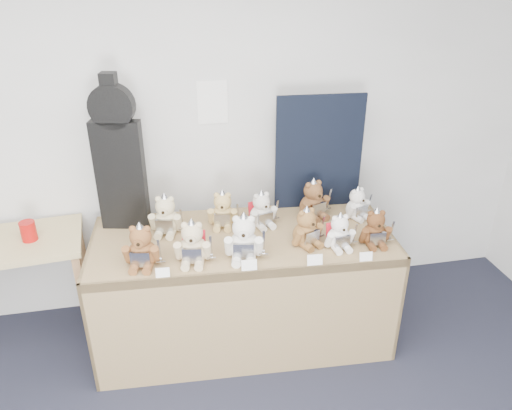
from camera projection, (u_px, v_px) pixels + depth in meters
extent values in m
plane|color=silver|center=(135.00, 139.00, 3.43)|extent=(6.00, 0.00, 6.00)
cube|color=white|center=(212.00, 102.00, 3.42)|extent=(0.21, 0.00, 0.30)
cube|color=olive|center=(243.00, 240.00, 3.30)|extent=(2.03, 0.94, 0.06)
cube|color=olive|center=(251.00, 325.00, 3.12)|extent=(1.98, 0.14, 0.83)
cube|color=olive|center=(98.00, 299.00, 3.35)|extent=(0.07, 0.82, 0.83)
cube|color=olive|center=(378.00, 276.00, 3.59)|extent=(0.07, 0.82, 0.83)
cube|color=tan|center=(1.00, 245.00, 3.22)|extent=(1.04, 0.64, 0.04)
cube|color=brown|center=(85.00, 306.00, 3.32)|extent=(0.05, 0.05, 0.78)
cube|color=brown|center=(85.00, 267.00, 3.72)|extent=(0.05, 0.05, 0.78)
cube|color=black|center=(121.00, 176.00, 3.24)|extent=(0.33, 0.16, 0.74)
cylinder|color=black|center=(112.00, 106.00, 3.03)|extent=(0.29, 0.15, 0.28)
cube|color=black|center=(109.00, 88.00, 2.98)|extent=(0.11, 0.10, 0.19)
cube|color=black|center=(319.00, 153.00, 3.50)|extent=(0.62, 0.06, 0.83)
cylinder|color=#AF0E0B|center=(28.00, 231.00, 3.21)|extent=(0.10, 0.10, 0.13)
ellipsoid|color=brown|center=(143.00, 254.00, 2.95)|extent=(0.20, 0.18, 0.18)
sphere|color=brown|center=(141.00, 237.00, 2.90)|extent=(0.13, 0.13, 0.13)
cylinder|color=brown|center=(139.00, 243.00, 2.86)|extent=(0.06, 0.04, 0.05)
sphere|color=black|center=(138.00, 245.00, 2.84)|extent=(0.02, 0.02, 0.02)
sphere|color=brown|center=(132.00, 229.00, 2.88)|extent=(0.04, 0.04, 0.04)
sphere|color=brown|center=(147.00, 229.00, 2.88)|extent=(0.04, 0.04, 0.04)
cylinder|color=brown|center=(128.00, 254.00, 2.93)|extent=(0.07, 0.10, 0.13)
cylinder|color=brown|center=(156.00, 254.00, 2.93)|extent=(0.07, 0.10, 0.13)
cylinder|color=brown|center=(135.00, 267.00, 2.92)|extent=(0.07, 0.12, 0.05)
cylinder|color=brown|center=(148.00, 267.00, 2.92)|extent=(0.07, 0.12, 0.05)
cube|color=silver|center=(140.00, 259.00, 2.89)|extent=(0.12, 0.04, 0.10)
cone|color=silver|center=(140.00, 228.00, 2.88)|extent=(0.11, 0.11, 0.08)
cube|color=silver|center=(160.00, 252.00, 2.91)|extent=(0.02, 0.05, 0.18)
cube|color=silver|center=(161.00, 262.00, 2.94)|extent=(0.05, 0.02, 0.01)
ellipsoid|color=beige|center=(193.00, 250.00, 2.99)|extent=(0.20, 0.18, 0.18)
sphere|color=beige|center=(192.00, 233.00, 2.94)|extent=(0.13, 0.13, 0.13)
cylinder|color=beige|center=(191.00, 239.00, 2.89)|extent=(0.06, 0.04, 0.05)
sphere|color=black|center=(191.00, 241.00, 2.87)|extent=(0.02, 0.02, 0.02)
sphere|color=beige|center=(184.00, 225.00, 2.91)|extent=(0.04, 0.04, 0.04)
sphere|color=beige|center=(199.00, 225.00, 2.91)|extent=(0.04, 0.04, 0.04)
cylinder|color=beige|center=(179.00, 251.00, 2.96)|extent=(0.07, 0.10, 0.13)
cylinder|color=beige|center=(207.00, 251.00, 2.97)|extent=(0.07, 0.10, 0.13)
cylinder|color=beige|center=(186.00, 263.00, 2.96)|extent=(0.07, 0.12, 0.05)
cylinder|color=beige|center=(199.00, 263.00, 2.96)|extent=(0.07, 0.12, 0.05)
cube|color=silver|center=(192.00, 256.00, 2.93)|extent=(0.12, 0.04, 0.10)
cone|color=silver|center=(191.00, 225.00, 2.91)|extent=(0.11, 0.11, 0.08)
cube|color=silver|center=(211.00, 248.00, 2.94)|extent=(0.02, 0.05, 0.19)
cube|color=silver|center=(212.00, 258.00, 2.98)|extent=(0.05, 0.02, 0.01)
cube|color=red|center=(194.00, 242.00, 3.04)|extent=(0.15, 0.06, 0.16)
ellipsoid|color=silver|center=(244.00, 246.00, 3.02)|extent=(0.22, 0.20, 0.19)
sphere|color=silver|center=(244.00, 227.00, 2.97)|extent=(0.14, 0.14, 0.14)
cylinder|color=silver|center=(243.00, 234.00, 2.92)|extent=(0.06, 0.04, 0.06)
sphere|color=black|center=(243.00, 236.00, 2.90)|extent=(0.02, 0.02, 0.02)
sphere|color=silver|center=(236.00, 219.00, 2.94)|extent=(0.04, 0.04, 0.04)
sphere|color=silver|center=(251.00, 219.00, 2.94)|extent=(0.04, 0.04, 0.04)
cylinder|color=silver|center=(229.00, 246.00, 3.00)|extent=(0.07, 0.11, 0.14)
cylinder|color=silver|center=(259.00, 246.00, 3.00)|extent=(0.07, 0.11, 0.14)
cylinder|color=silver|center=(237.00, 259.00, 2.99)|extent=(0.08, 0.13, 0.06)
cylinder|color=silver|center=(251.00, 259.00, 2.99)|extent=(0.08, 0.13, 0.06)
cube|color=silver|center=(244.00, 251.00, 2.96)|extent=(0.13, 0.05, 0.10)
cone|color=silver|center=(244.00, 219.00, 2.94)|extent=(0.12, 0.12, 0.09)
cube|color=silver|center=(264.00, 244.00, 2.97)|extent=(0.02, 0.05, 0.20)
cube|color=silver|center=(264.00, 254.00, 3.01)|extent=(0.06, 0.02, 0.01)
ellipsoid|color=brown|center=(306.00, 234.00, 3.17)|extent=(0.21, 0.19, 0.17)
sphere|color=brown|center=(306.00, 219.00, 3.12)|extent=(0.12, 0.12, 0.12)
cylinder|color=brown|center=(311.00, 223.00, 3.08)|extent=(0.06, 0.04, 0.05)
sphere|color=black|center=(313.00, 225.00, 3.07)|extent=(0.02, 0.02, 0.02)
sphere|color=brown|center=(302.00, 214.00, 3.08)|extent=(0.04, 0.04, 0.04)
sphere|color=brown|center=(312.00, 210.00, 3.12)|extent=(0.04, 0.04, 0.04)
cylinder|color=brown|center=(298.00, 238.00, 3.11)|extent=(0.08, 0.10, 0.12)
cylinder|color=brown|center=(317.00, 231.00, 3.19)|extent=(0.08, 0.10, 0.12)
cylinder|color=brown|center=(306.00, 246.00, 3.13)|extent=(0.09, 0.12, 0.05)
cylinder|color=brown|center=(316.00, 243.00, 3.17)|extent=(0.09, 0.12, 0.05)
cube|color=silver|center=(312.00, 238.00, 3.12)|extent=(0.11, 0.06, 0.09)
cone|color=silver|center=(307.00, 211.00, 3.10)|extent=(0.10, 0.10, 0.08)
cube|color=silver|center=(322.00, 227.00, 3.18)|extent=(0.03, 0.04, 0.17)
cube|color=silver|center=(321.00, 236.00, 3.21)|extent=(0.05, 0.02, 0.01)
ellipsoid|color=white|center=(339.00, 238.00, 3.14)|extent=(0.16, 0.14, 0.15)
sphere|color=white|center=(340.00, 224.00, 3.09)|extent=(0.11, 0.11, 0.11)
cylinder|color=white|center=(343.00, 229.00, 3.06)|extent=(0.05, 0.03, 0.05)
sphere|color=black|center=(344.00, 230.00, 3.04)|extent=(0.02, 0.02, 0.02)
sphere|color=white|center=(335.00, 218.00, 3.06)|extent=(0.04, 0.04, 0.04)
sphere|color=white|center=(346.00, 217.00, 3.08)|extent=(0.04, 0.04, 0.04)
cylinder|color=white|center=(329.00, 240.00, 3.10)|extent=(0.05, 0.09, 0.11)
cylinder|color=white|center=(350.00, 237.00, 3.14)|extent=(0.05, 0.09, 0.11)
cylinder|color=white|center=(336.00, 249.00, 3.10)|extent=(0.05, 0.10, 0.05)
cylinder|color=white|center=(346.00, 247.00, 3.12)|extent=(0.05, 0.10, 0.05)
cube|color=silver|center=(342.00, 242.00, 3.09)|extent=(0.10, 0.02, 0.08)
cone|color=silver|center=(340.00, 217.00, 3.07)|extent=(0.09, 0.09, 0.07)
cube|color=silver|center=(355.00, 234.00, 3.12)|extent=(0.01, 0.04, 0.16)
cube|color=silver|center=(354.00, 242.00, 3.15)|extent=(0.05, 0.01, 0.01)
cube|color=red|center=(335.00, 232.00, 3.18)|extent=(0.12, 0.04, 0.14)
ellipsoid|color=brown|center=(374.00, 234.00, 3.17)|extent=(0.17, 0.15, 0.16)
sphere|color=brown|center=(376.00, 220.00, 3.12)|extent=(0.12, 0.12, 0.12)
cylinder|color=brown|center=(378.00, 225.00, 3.09)|extent=(0.05, 0.03, 0.05)
sphere|color=black|center=(379.00, 226.00, 3.07)|extent=(0.02, 0.02, 0.02)
sphere|color=brown|center=(371.00, 214.00, 3.10)|extent=(0.04, 0.04, 0.04)
sphere|color=brown|center=(383.00, 213.00, 3.11)|extent=(0.04, 0.04, 0.04)
cylinder|color=brown|center=(364.00, 235.00, 3.14)|extent=(0.05, 0.09, 0.12)
cylinder|color=brown|center=(387.00, 234.00, 3.16)|extent=(0.05, 0.09, 0.12)
cylinder|color=brown|center=(371.00, 245.00, 3.14)|extent=(0.06, 0.11, 0.05)
cylinder|color=brown|center=(382.00, 244.00, 3.15)|extent=(0.06, 0.11, 0.05)
cube|color=silver|center=(377.00, 239.00, 3.12)|extent=(0.10, 0.03, 0.09)
cone|color=silver|center=(377.00, 213.00, 3.10)|extent=(0.10, 0.10, 0.08)
cube|color=silver|center=(391.00, 231.00, 3.14)|extent=(0.02, 0.04, 0.17)
cube|color=silver|center=(390.00, 240.00, 3.17)|extent=(0.05, 0.01, 0.01)
ellipsoid|color=beige|center=(167.00, 222.00, 3.30)|extent=(0.21, 0.19, 0.18)
sphere|color=beige|center=(165.00, 206.00, 3.25)|extent=(0.13, 0.13, 0.13)
cylinder|color=beige|center=(163.00, 211.00, 3.20)|extent=(0.06, 0.04, 0.05)
sphere|color=black|center=(163.00, 213.00, 3.19)|extent=(0.02, 0.02, 0.02)
sphere|color=beige|center=(158.00, 199.00, 3.23)|extent=(0.04, 0.04, 0.04)
sphere|color=beige|center=(171.00, 199.00, 3.22)|extent=(0.04, 0.04, 0.04)
cylinder|color=beige|center=(153.00, 222.00, 3.28)|extent=(0.07, 0.11, 0.13)
cylinder|color=beige|center=(178.00, 223.00, 3.27)|extent=(0.07, 0.11, 0.13)
cylinder|color=beige|center=(159.00, 233.00, 3.27)|extent=(0.08, 0.12, 0.05)
cylinder|color=beige|center=(171.00, 233.00, 3.27)|extent=(0.08, 0.12, 0.05)
cube|color=silver|center=(164.00, 226.00, 3.24)|extent=(0.12, 0.05, 0.10)
cone|color=silver|center=(164.00, 199.00, 3.22)|extent=(0.11, 0.11, 0.08)
cube|color=silver|center=(182.00, 220.00, 3.25)|extent=(0.02, 0.05, 0.18)
cube|color=silver|center=(182.00, 230.00, 3.28)|extent=(0.05, 0.02, 0.01)
ellipsoid|color=tan|center=(223.00, 216.00, 3.39)|extent=(0.19, 0.17, 0.16)
sphere|color=tan|center=(223.00, 201.00, 3.34)|extent=(0.12, 0.12, 0.12)
cylinder|color=tan|center=(222.00, 206.00, 3.30)|extent=(0.05, 0.04, 0.05)
sphere|color=black|center=(222.00, 207.00, 3.28)|extent=(0.02, 0.02, 0.02)
sphere|color=tan|center=(216.00, 195.00, 3.32)|extent=(0.04, 0.04, 0.04)
sphere|color=tan|center=(228.00, 195.00, 3.32)|extent=(0.04, 0.04, 0.04)
cylinder|color=tan|center=(211.00, 216.00, 3.37)|extent=(0.06, 0.10, 0.12)
cylinder|color=tan|center=(234.00, 216.00, 3.37)|extent=(0.06, 0.10, 0.12)
cylinder|color=tan|center=(217.00, 226.00, 3.36)|extent=(0.07, 0.11, 0.05)
cylinder|color=tan|center=(228.00, 226.00, 3.36)|extent=(0.07, 0.11, 0.05)
cube|color=silver|center=(222.00, 220.00, 3.33)|extent=(0.11, 0.04, 0.09)
cone|color=silver|center=(222.00, 195.00, 3.32)|extent=(0.10, 0.10, 0.08)
cube|color=silver|center=(238.00, 214.00, 3.34)|extent=(0.02, 0.04, 0.17)
cube|color=silver|center=(238.00, 223.00, 3.37)|extent=(0.05, 0.02, 0.01)
ellipsoid|color=silver|center=(261.00, 216.00, 3.39)|extent=(0.19, 0.18, 0.16)
sphere|color=silver|center=(261.00, 202.00, 3.35)|extent=(0.12, 0.12, 0.12)
cylinder|color=silver|center=(265.00, 206.00, 3.31)|extent=(0.05, 0.04, 0.05)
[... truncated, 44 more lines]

